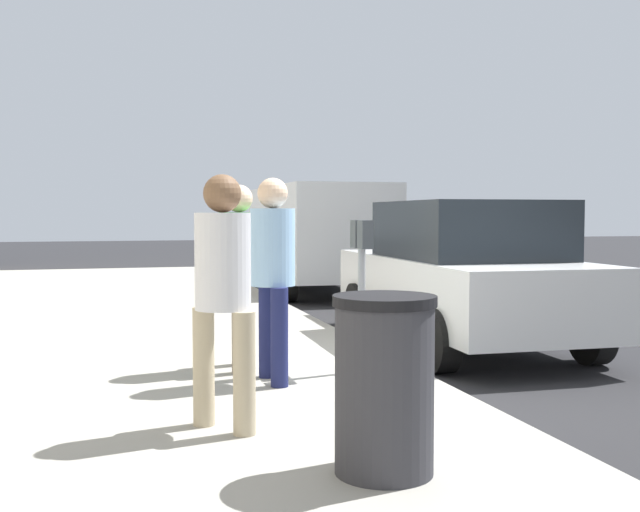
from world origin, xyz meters
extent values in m
plane|color=#232326|center=(0.00, 0.00, 0.00)|extent=(80.00, 80.00, 0.00)
cube|color=gray|center=(0.00, 3.00, 0.07)|extent=(28.00, 6.00, 0.15)
cylinder|color=gray|center=(-0.46, 0.55, 0.72)|extent=(0.07, 0.07, 1.15)
cube|color=#383D42|center=(-0.56, 0.55, 1.43)|extent=(0.16, 0.11, 0.26)
cube|color=#383D42|center=(-0.36, 0.55, 1.43)|extent=(0.16, 0.11, 0.26)
cube|color=#268C33|center=(-0.56, 0.49, 1.45)|extent=(0.10, 0.01, 0.10)
cube|color=#268C33|center=(-0.36, 0.49, 1.45)|extent=(0.10, 0.01, 0.10)
cylinder|color=#191E4C|center=(-0.45, 1.44, 0.57)|extent=(0.15, 0.15, 0.84)
cylinder|color=#191E4C|center=(-0.83, 1.42, 0.57)|extent=(0.15, 0.15, 0.84)
cylinder|color=#8CB7E0|center=(-0.64, 1.43, 1.33)|extent=(0.39, 0.39, 0.67)
sphere|color=beige|center=(-0.64, 1.43, 1.80)|extent=(0.26, 0.26, 0.26)
cylinder|color=tan|center=(-1.82, 2.18, 0.56)|extent=(0.15, 0.15, 0.82)
cylinder|color=tan|center=(-2.12, 1.94, 0.56)|extent=(0.15, 0.15, 0.82)
cylinder|color=silver|center=(-1.97, 2.06, 1.30)|extent=(0.38, 0.38, 0.65)
sphere|color=brown|center=(-1.97, 2.06, 1.75)|extent=(0.26, 0.26, 0.26)
cylinder|color=#726656|center=(0.17, 1.59, 0.56)|extent=(0.15, 0.15, 0.83)
cylinder|color=#726656|center=(-0.21, 1.65, 0.56)|extent=(0.15, 0.15, 0.83)
cylinder|color=green|center=(-0.02, 1.62, 1.30)|extent=(0.38, 0.38, 0.65)
sphere|color=beige|center=(-0.02, 1.62, 1.76)|extent=(0.26, 0.26, 0.26)
cube|color=silver|center=(1.35, -1.35, 0.71)|extent=(4.46, 1.98, 0.76)
cube|color=black|center=(1.15, -1.34, 1.43)|extent=(2.25, 1.76, 0.68)
cylinder|color=black|center=(2.80, -0.52, 0.33)|extent=(0.67, 0.24, 0.66)
cylinder|color=black|center=(2.75, -2.27, 0.33)|extent=(0.67, 0.24, 0.66)
cylinder|color=black|center=(-0.06, -0.43, 0.33)|extent=(0.67, 0.24, 0.66)
cylinder|color=black|center=(-0.11, -2.18, 0.33)|extent=(0.67, 0.24, 0.66)
cube|color=silver|center=(8.00, -1.35, 1.28)|extent=(5.24, 2.12, 1.80)
cylinder|color=black|center=(9.71, -0.44, 0.38)|extent=(0.76, 0.24, 0.76)
cylinder|color=black|center=(9.67, -2.34, 0.38)|extent=(0.76, 0.24, 0.76)
cylinder|color=black|center=(6.33, -0.36, 0.38)|extent=(0.76, 0.24, 0.76)
cylinder|color=black|center=(6.29, -2.26, 0.38)|extent=(0.76, 0.24, 0.76)
cylinder|color=#2D2D33|center=(-3.06, 1.31, 0.62)|extent=(0.56, 0.56, 0.95)
cylinder|color=black|center=(-3.06, 1.31, 1.13)|extent=(0.59, 0.59, 0.06)
camera|label=1|loc=(-6.95, 2.79, 1.61)|focal=41.86mm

